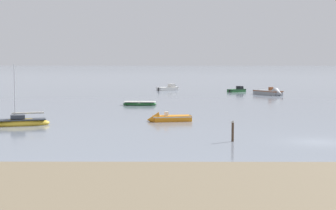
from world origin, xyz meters
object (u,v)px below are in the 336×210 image
Objects in this scene: motorboat_moored_1 at (239,90)px; motorboat_moored_7 at (165,119)px; motorboat_moored_6 at (171,89)px; mooring_post_left at (233,132)px; rowboat_moored_0 at (140,104)px; sailboat_moored_0 at (21,123)px; motorboat_moored_3 at (271,93)px.

motorboat_moored_1 is 0.90× the size of motorboat_moored_7.
mooring_post_left is (4.61, -64.96, 0.45)m from motorboat_moored_6.
rowboat_moored_0 is 32.33m from mooring_post_left.
motorboat_moored_1 is 60.47m from mooring_post_left.
mooring_post_left is (8.62, -31.15, 0.54)m from rowboat_moored_0.
motorboat_moored_7 is (3.54, -18.15, 0.01)m from rowboat_moored_0.
motorboat_moored_6 is 1.07× the size of motorboat_moored_7.
sailboat_moored_0 is (-26.13, -50.39, 0.02)m from motorboat_moored_1.
motorboat_moored_1 is at bearing 63.45° from rowboat_moored_0.
motorboat_moored_7 is (-0.46, -51.96, -0.07)m from motorboat_moored_6.
sailboat_moored_0 is at bearing 152.35° from mooring_post_left.
motorboat_moored_3 is 41.64m from motorboat_moored_7.
motorboat_moored_6 is at bearing 94.06° from mooring_post_left.
motorboat_moored_3 is 21.83m from motorboat_moored_6.
motorboat_moored_1 is 0.90× the size of rowboat_moored_0.
motorboat_moored_3 is at bearing 76.62° from mooring_post_left.
mooring_post_left reaches higher than motorboat_moored_1.
sailboat_moored_0 is at bearing -156.02° from motorboat_moored_1.
sailboat_moored_0 reaches higher than motorboat_moored_3.
motorboat_moored_7 is (13.19, 3.44, -0.05)m from sailboat_moored_0.
rowboat_moored_0 is 2.67× the size of mooring_post_left.
motorboat_moored_1 is 13.44m from motorboat_moored_6.
motorboat_moored_1 is at bearing -116.55° from motorboat_moored_7.
motorboat_moored_1 reaches higher than motorboat_moored_7.
motorboat_moored_6 is 51.96m from motorboat_moored_7.
mooring_post_left is at bearing -136.08° from motorboat_moored_1.
motorboat_moored_1 is at bearing 174.83° from motorboat_moored_3.
mooring_post_left is (18.26, -9.57, 0.47)m from sailboat_moored_0.
motorboat_moored_7 reaches higher than rowboat_moored_0.
mooring_post_left is (-7.86, -59.96, 0.49)m from motorboat_moored_1.
motorboat_moored_3 is 52.35m from mooring_post_left.
motorboat_moored_1 is 2.41× the size of mooring_post_left.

